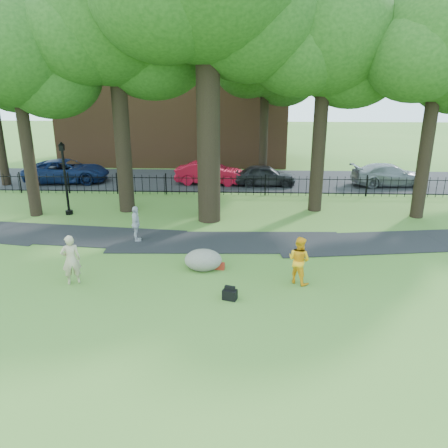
{
  "coord_description": "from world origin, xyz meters",
  "views": [
    {
      "loc": [
        1.59,
        -13.62,
        6.69
      ],
      "look_at": [
        0.94,
        2.0,
        1.47
      ],
      "focal_mm": 35.0,
      "sensor_mm": 36.0,
      "label": 1
    }
  ],
  "objects_px": {
    "man": "(299,260)",
    "lamppost": "(65,180)",
    "woman": "(71,260)",
    "red_sedan": "(210,173)",
    "boulder": "(203,259)"
  },
  "relations": [
    {
      "from": "woman",
      "to": "red_sedan",
      "type": "bearing_deg",
      "value": -127.13
    },
    {
      "from": "boulder",
      "to": "red_sedan",
      "type": "xyz_separation_m",
      "value": [
        -0.75,
        13.72,
        0.34
      ]
    },
    {
      "from": "man",
      "to": "boulder",
      "type": "height_order",
      "value": "man"
    },
    {
      "from": "woman",
      "to": "red_sedan",
      "type": "distance_m",
      "value": 15.53
    },
    {
      "from": "man",
      "to": "lamppost",
      "type": "height_order",
      "value": "lamppost"
    },
    {
      "from": "lamppost",
      "to": "red_sedan",
      "type": "xyz_separation_m",
      "value": [
        6.81,
        7.17,
        -1.09
      ]
    },
    {
      "from": "boulder",
      "to": "woman",
      "type": "bearing_deg",
      "value": -162.33
    },
    {
      "from": "woman",
      "to": "boulder",
      "type": "distance_m",
      "value": 4.6
    },
    {
      "from": "lamppost",
      "to": "boulder",
      "type": "bearing_deg",
      "value": -44.44
    },
    {
      "from": "man",
      "to": "lamppost",
      "type": "bearing_deg",
      "value": 5.37
    },
    {
      "from": "boulder",
      "to": "lamppost",
      "type": "relative_size",
      "value": 0.37
    },
    {
      "from": "man",
      "to": "red_sedan",
      "type": "xyz_separation_m",
      "value": [
        -4.12,
        14.73,
        -0.09
      ]
    },
    {
      "from": "man",
      "to": "boulder",
      "type": "distance_m",
      "value": 3.54
    },
    {
      "from": "man",
      "to": "lamppost",
      "type": "distance_m",
      "value": 13.32
    },
    {
      "from": "woman",
      "to": "lamppost",
      "type": "relative_size",
      "value": 0.47
    }
  ]
}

